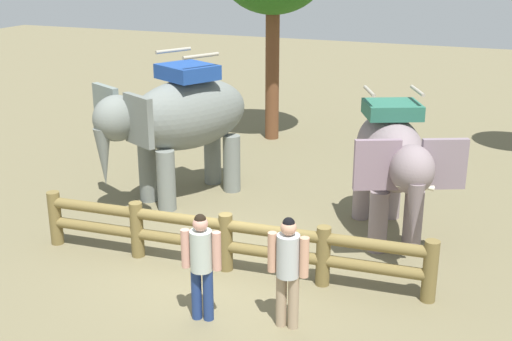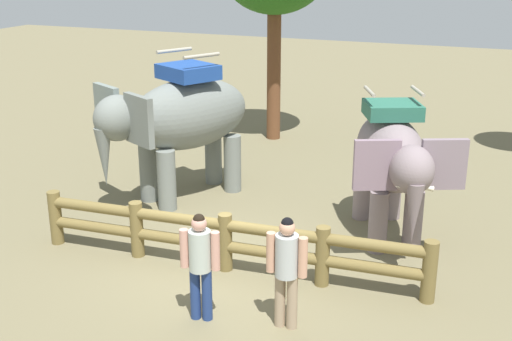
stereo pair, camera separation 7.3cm
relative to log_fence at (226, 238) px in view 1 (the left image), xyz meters
name	(u,v)px [view 1 (the left image)]	position (x,y,z in m)	size (l,w,h in m)	color
ground_plane	(230,265)	(0.00, 0.17, -0.61)	(60.00, 60.00, 0.00)	#6B6346
log_fence	(226,238)	(0.00, 0.00, 0.00)	(7.16, 0.66, 1.05)	brown
elephant_near_left	(180,119)	(-2.37, 2.85, 1.24)	(3.05, 3.86, 3.29)	slate
elephant_center	(392,158)	(2.37, 2.41, 1.03)	(2.58, 3.44, 2.91)	gray
tourist_woman_in_black	(201,260)	(0.33, -1.62, 0.39)	(0.60, 0.39, 1.73)	navy
tourist_man_in_blue	(288,265)	(1.60, -1.34, 0.41)	(0.62, 0.35, 1.76)	#9E866B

